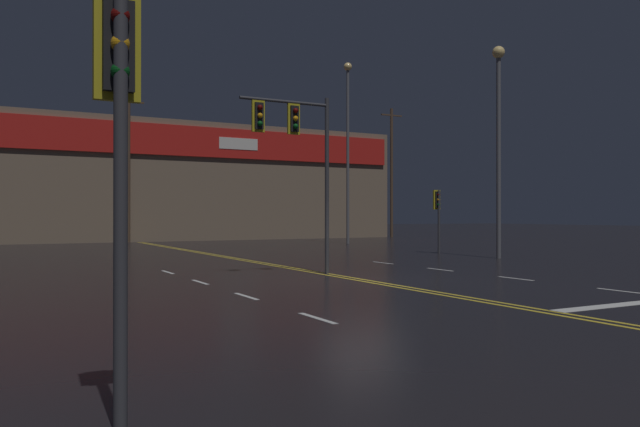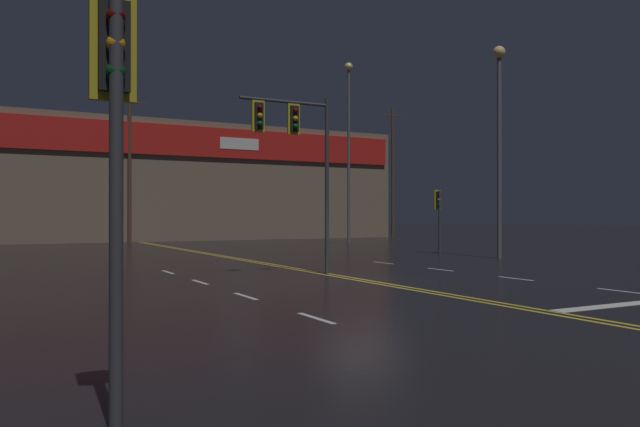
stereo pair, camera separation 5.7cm
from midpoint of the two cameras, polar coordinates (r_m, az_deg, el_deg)
The scene contains 9 objects.
ground_plane at distance 18.70m, azimuth 3.95°, elevation -6.12°, with size 200.00×200.00×0.00m, color black.
road_markings at distance 18.12m, azimuth 8.14°, elevation -6.29°, with size 13.11×60.00×0.01m.
traffic_signal_median at distance 20.29m, azimuth -2.34°, elevation 6.85°, with size 3.16×0.36×5.84m.
traffic_signal_corner_northeast at distance 32.25m, azimuth 10.81°, elevation 0.60°, with size 0.42×0.36×3.23m.
traffic_signal_corner_southwest at distance 6.07m, azimuth -18.04°, elevation 9.25°, with size 0.42×0.36×3.98m.
streetlight_near_left at distance 29.51m, azimuth 16.11°, elevation 7.95°, with size 0.56×0.56×9.58m.
streetlight_far_left at distance 42.97m, azimuth 2.68°, elevation 7.43°, with size 0.56×0.56×12.40m.
building_backdrop at distance 52.19m, azimuth -17.28°, elevation 2.75°, with size 43.79×10.23×9.17m.
utility_pole_row at distance 47.30m, azimuth -15.94°, elevation 4.49°, with size 46.27×0.26×11.53m.
Camera 2 is at (-9.88, -15.75, 1.93)m, focal length 35.00 mm.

